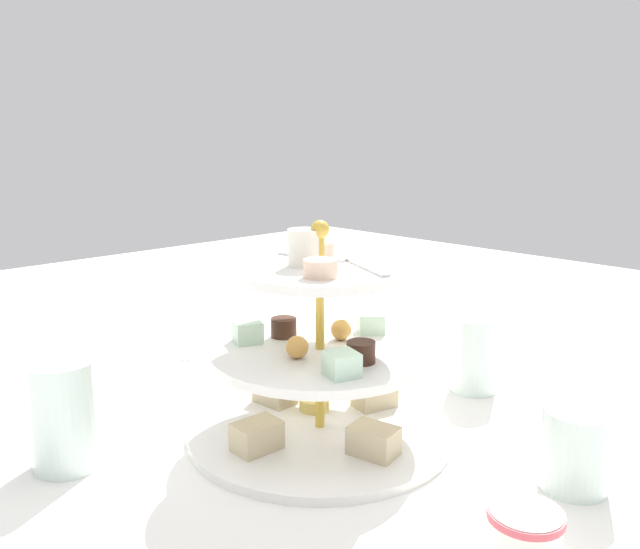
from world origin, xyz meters
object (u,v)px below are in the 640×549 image
Objects in this scene: water_glass_tall_right at (64,414)px; water_glass_mid_back at (474,354)px; teacup_with_saucer at (524,541)px; water_glass_short_left at (575,449)px; tiered_serving_stand at (320,371)px; butter_knife_left at (234,350)px.

water_glass_tall_right is 1.13× the size of water_glass_mid_back.
water_glass_tall_right is 0.45m from teacup_with_saucer.
water_glass_short_left is at bearing 145.04° from water_glass_mid_back.
tiered_serving_stand reaches higher than water_glass_mid_back.
tiered_serving_stand is at bearing -118.88° from water_glass_tall_right.
tiered_serving_stand is 0.27m from water_glass_short_left.
water_glass_tall_right is 1.42× the size of water_glass_short_left.
water_glass_tall_right is (0.13, 0.23, -0.02)m from tiered_serving_stand.
tiered_serving_stand is at bearing -10.13° from teacup_with_saucer.
teacup_with_saucer is at bearing -155.57° from water_glass_tall_right.
tiered_serving_stand is at bearing 84.26° from butter_knife_left.
water_glass_mid_back is at bearing -51.45° from teacup_with_saucer.
teacup_with_saucer is 0.90× the size of water_glass_mid_back.
water_glass_tall_right reaches higher than water_glass_mid_back.
butter_knife_left is at bearing -19.24° from tiered_serving_stand.
water_glass_short_left is at bearing 102.55° from butter_knife_left.
butter_knife_left is 1.71× the size of water_glass_mid_back.
butter_knife_left is at bearing 20.58° from water_glass_mid_back.
tiered_serving_stand is 3.28× the size of teacup_with_saucer.
tiered_serving_stand is 0.32m from butter_knife_left.
butter_knife_left is (0.17, -0.34, -0.05)m from water_glass_tall_right.
water_glass_tall_right is at bearing 69.14° from water_glass_mid_back.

